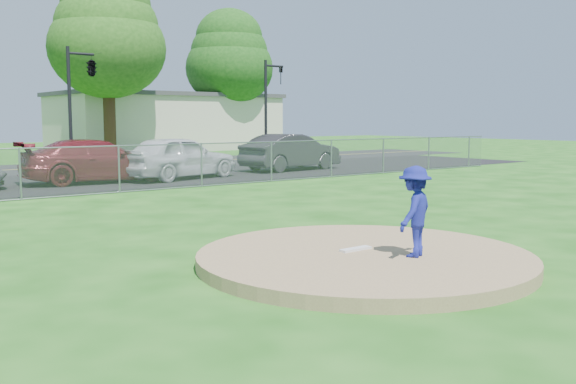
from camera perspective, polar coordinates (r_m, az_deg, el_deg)
name	(u,v)px	position (r m, az deg, el deg)	size (l,w,h in m)	color
ground	(115,202)	(18.85, -15.12, -0.85)	(120.00, 120.00, 0.00)	#175211
pitchers_mound	(364,258)	(10.48, 6.77, -5.88)	(5.40, 5.40, 0.20)	#927650
pitching_rubber	(355,249)	(10.59, 6.02, -5.07)	(0.60, 0.15, 0.04)	white
chain_link_fence	(88,171)	(20.63, -17.34, 1.79)	(40.00, 0.06, 1.50)	gray
parking_lot	(43,184)	(24.94, -20.93, 0.70)	(50.00, 8.00, 0.01)	black
commercial_building	(166,121)	(50.87, -10.83, 6.18)	(16.40, 9.40, 4.30)	beige
tree_right	(107,34)	(42.81, -15.79, 13.38)	(7.28, 7.28, 11.63)	#362013
tree_far_right	(229,57)	(50.49, -5.23, 11.83)	(6.72, 6.72, 10.74)	#372314
traffic_signal_center	(89,70)	(31.41, -17.24, 10.36)	(1.42, 2.48, 5.60)	black
traffic_signal_right	(269,101)	(36.30, -1.69, 8.11)	(1.28, 0.20, 5.60)	black
pitcher	(414,211)	(10.15, 11.17, -1.71)	(0.92, 0.53, 1.42)	navy
parked_car_darkred	(98,161)	(24.70, -16.56, 2.67)	(2.23, 5.49, 1.59)	maroon
parked_car_pearl	(178,157)	(25.52, -9.71, 3.08)	(2.01, 5.00, 1.70)	silver
parked_car_charcoal	(291,152)	(29.50, 0.28, 3.58)	(1.75, 5.02, 1.66)	#2A2A2C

